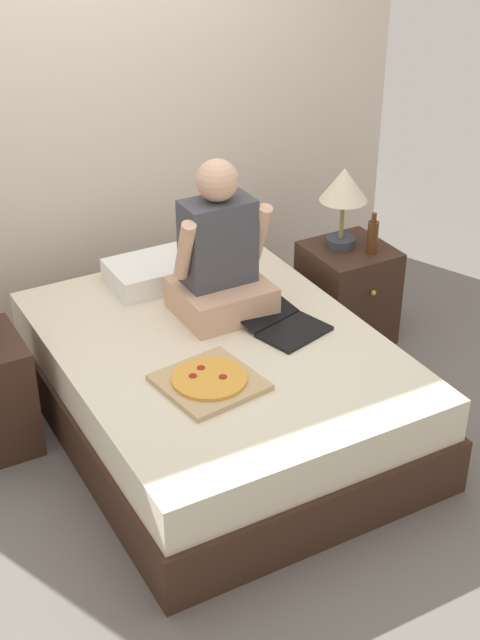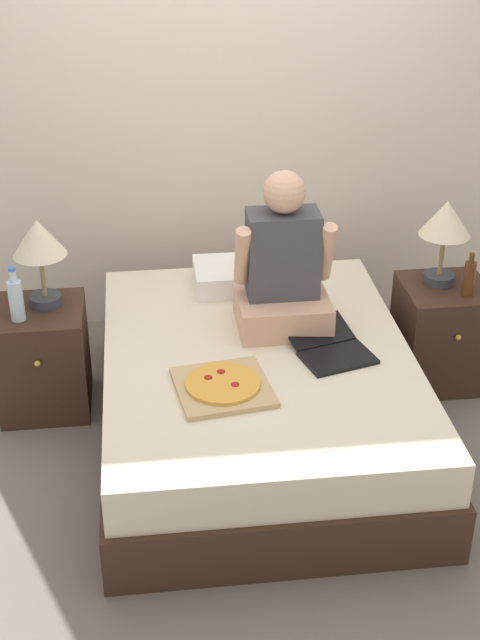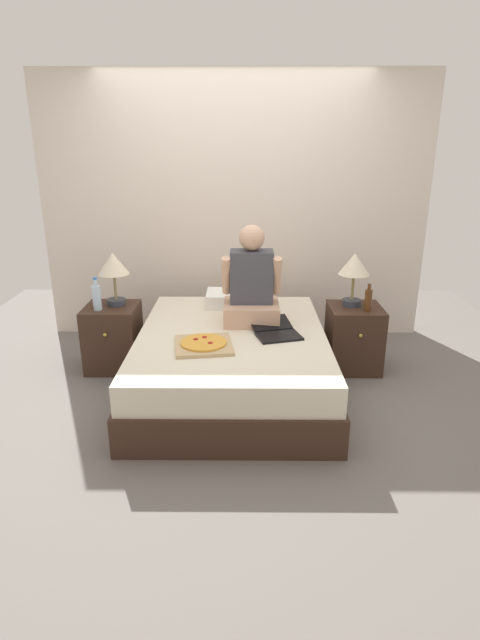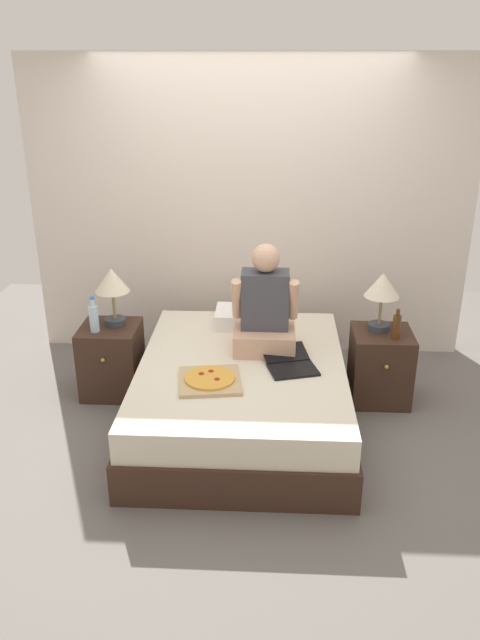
% 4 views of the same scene
% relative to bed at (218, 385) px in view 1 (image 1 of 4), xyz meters
% --- Properties ---
extents(ground_plane, '(5.72, 5.72, 0.00)m').
position_rel_bed_xyz_m(ground_plane, '(0.00, 0.00, -0.24)').
color(ground_plane, '#66605B').
extents(wall_back, '(3.72, 0.12, 2.50)m').
position_rel_bed_xyz_m(wall_back, '(0.00, 1.33, 1.01)').
color(wall_back, beige).
rests_on(wall_back, ground).
extents(bed, '(1.47, 1.93, 0.49)m').
position_rel_bed_xyz_m(bed, '(0.00, 0.00, 0.00)').
color(bed, '#382319').
rests_on(bed, ground).
extents(nightstand_right, '(0.44, 0.47, 0.56)m').
position_rel_bed_xyz_m(nightstand_right, '(1.04, 0.41, 0.04)').
color(nightstand_right, '#382319').
rests_on(nightstand_right, ground).
extents(lamp_on_right_nightstand, '(0.26, 0.26, 0.45)m').
position_rel_bed_xyz_m(lamp_on_right_nightstand, '(1.01, 0.46, 0.65)').
color(lamp_on_right_nightstand, '#333842').
rests_on(lamp_on_right_nightstand, nightstand_right).
extents(beer_bottle, '(0.06, 0.06, 0.23)m').
position_rel_bed_xyz_m(beer_bottle, '(1.11, 0.31, 0.41)').
color(beer_bottle, '#512D14').
rests_on(beer_bottle, nightstand_right).
extents(pillow, '(0.52, 0.34, 0.12)m').
position_rel_bed_xyz_m(pillow, '(0.02, 0.69, 0.31)').
color(pillow, white).
rests_on(pillow, bed).
extents(person_seated, '(0.47, 0.40, 0.78)m').
position_rel_bed_xyz_m(person_seated, '(0.15, 0.26, 0.53)').
color(person_seated, tan).
rests_on(person_seated, bed).
extents(laptop, '(0.42, 0.49, 0.07)m').
position_rel_bed_xyz_m(laptop, '(0.34, -0.05, 0.27)').
color(laptop, black).
rests_on(laptop, bed).
extents(pizza_box, '(0.45, 0.45, 0.05)m').
position_rel_bed_xyz_m(pizza_box, '(-0.20, -0.30, 0.27)').
color(pizza_box, tan).
rests_on(pizza_box, bed).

